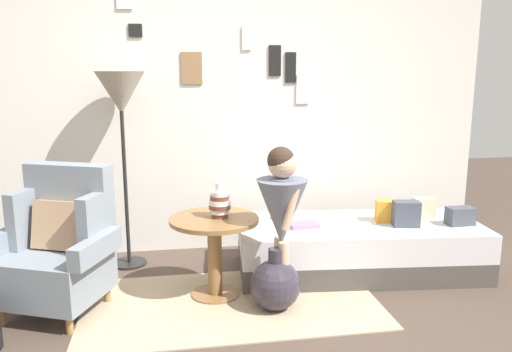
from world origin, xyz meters
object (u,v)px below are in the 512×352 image
Objects in this scene: person_child at (282,206)px; floor_lamp at (121,101)px; armchair at (59,247)px; vase_striped at (220,203)px; side_table at (215,240)px; daybed at (359,247)px; demijohn_near at (275,284)px; book_on_daybed at (303,225)px.

floor_lamp is at bearing 138.59° from person_child.
floor_lamp reaches higher than armchair.
vase_striped is 1.21m from floor_lamp.
armchair is 3.95× the size of vase_striped.
armchair reaches higher than side_table.
daybed is 4.59× the size of demijohn_near.
floor_lamp reaches higher than person_child.
book_on_daybed is (0.71, 0.26, -0.01)m from side_table.
side_table is 0.56m from person_child.
vase_striped is 0.22× the size of person_child.
book_on_daybed is (0.28, 0.49, -0.29)m from person_child.
vase_striped is 0.16× the size of floor_lamp.
daybed is at bearing 12.86° from side_table.
armchair is 1.46m from demijohn_near.
demijohn_near is (-0.05, -0.05, -0.53)m from person_child.
vase_striped is at bearing -159.55° from book_on_daybed.
vase_striped reaches higher than side_table.
vase_striped is 0.67m from demijohn_near.
book_on_daybed reaches higher than demijohn_near.
vase_striped reaches higher than demijohn_near.
side_table is at bearing -160.15° from book_on_daybed.
armchair is at bearing -172.30° from daybed.
book_on_daybed is at bearing -18.97° from floor_lamp.
book_on_daybed is (0.67, 0.25, -0.27)m from vase_striped.
demijohn_near is at bearing -44.16° from floor_lamp.
armchair is at bearing -116.64° from floor_lamp.
daybed is at bearing 1.51° from book_on_daybed.
demijohn_near is (0.38, -0.28, -0.25)m from side_table.
demijohn_near is at bearing -40.10° from vase_striped.
side_table is at bearing 151.77° from person_child.
book_on_daybed is 0.51× the size of demijohn_near.
floor_lamp is 1.43× the size of person_child.
floor_lamp is 1.72m from book_on_daybed.
person_child is (0.39, -0.24, 0.02)m from vase_striped.
demijohn_near is (-0.33, -0.53, -0.24)m from book_on_daybed.
armchair is 1.03m from side_table.
person_child is at bearing -119.92° from book_on_daybed.
person_child is at bearing -7.81° from armchair.
armchair is at bearing -178.33° from side_table.
person_child reaches higher than armchair.
book_on_daybed is (-0.47, -0.01, 0.22)m from daybed.
armchair is 1.77m from book_on_daybed.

